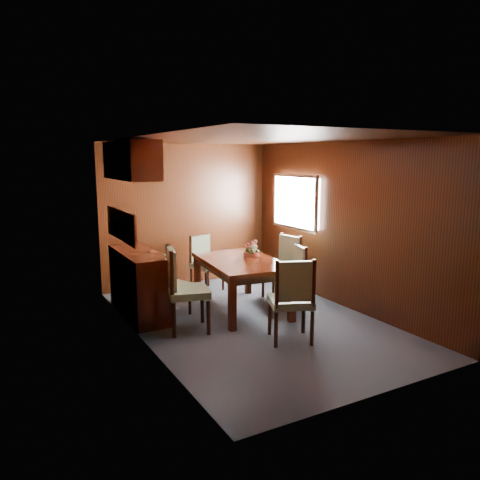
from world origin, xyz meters
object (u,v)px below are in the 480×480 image
sideboard (139,283)px  dining_table (241,267)px  chair_left_near (182,285)px  flower_centerpiece (251,249)px  chair_right_near (293,272)px  chair_head (292,296)px

sideboard → dining_table: size_ratio=0.84×
chair_left_near → flower_centerpiece: (1.30, 0.50, 0.25)m
sideboard → chair_left_near: (0.29, -0.85, 0.15)m
chair_left_near → chair_right_near: (1.82, 0.17, -0.10)m
chair_right_near → flower_centerpiece: bearing=73.7°
dining_table → chair_head: (-0.06, -1.35, -0.06)m
sideboard → dining_table: bearing=-20.1°
dining_table → chair_left_near: size_ratio=1.54×
dining_table → flower_centerpiece: 0.36m
dining_table → chair_left_near: bearing=-155.0°
chair_right_near → chair_head: (-0.83, -1.16, 0.07)m
dining_table → flower_centerpiece: flower_centerpiece is taller
sideboard → chair_head: 2.24m
dining_table → chair_left_near: (-1.05, -0.36, -0.03)m
sideboard → flower_centerpiece: 1.67m
chair_left_near → flower_centerpiece: size_ratio=4.49×
chair_left_near → flower_centerpiece: bearing=125.6°
chair_right_near → flower_centerpiece: size_ratio=3.78×
dining_table → chair_right_near: 0.80m
dining_table → chair_head: bearing=-86.7°
sideboard → flower_centerpiece: bearing=-12.4°
flower_centerpiece → sideboard: bearing=167.6°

